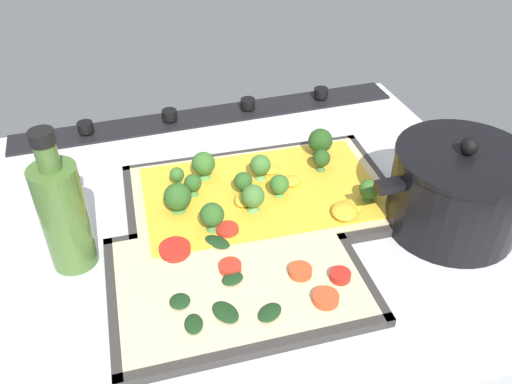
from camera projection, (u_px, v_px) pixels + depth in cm
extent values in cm
cube|color=silver|center=(257.00, 222.00, 80.12)|extent=(76.19, 68.03, 3.00)
cube|color=black|center=(210.00, 115.00, 102.16)|extent=(73.15, 7.00, 0.80)
cylinder|color=black|center=(321.00, 93.00, 106.74)|extent=(2.80, 2.80, 1.80)
cylinder|color=black|center=(248.00, 103.00, 103.16)|extent=(2.80, 2.80, 1.80)
cylinder|color=black|center=(170.00, 115.00, 99.58)|extent=(2.80, 2.80, 1.80)
cylinder|color=black|center=(85.00, 127.00, 96.01)|extent=(2.80, 2.80, 1.80)
cube|color=#33302D|center=(261.00, 199.00, 81.64)|extent=(41.48, 27.25, 0.50)
cube|color=#33302D|center=(244.00, 155.00, 90.66)|extent=(40.25, 3.27, 1.30)
cube|color=#33302D|center=(284.00, 250.00, 72.14)|extent=(40.25, 3.27, 1.30)
cube|color=#33302D|center=(380.00, 179.00, 85.21)|extent=(2.49, 25.24, 1.30)
cube|color=#33302D|center=(131.00, 217.00, 77.59)|extent=(2.49, 25.24, 1.30)
cube|color=beige|center=(261.00, 195.00, 81.19)|extent=(38.96, 24.73, 1.00)
cube|color=gold|center=(261.00, 191.00, 80.76)|extent=(35.82, 22.29, 0.40)
cone|color=#427635|center=(321.00, 167.00, 84.56)|extent=(1.51, 1.51, 1.22)
sphere|color=#264C1C|center=(322.00, 158.00, 83.57)|extent=(2.75, 2.75, 2.75)
cone|color=#68AD54|center=(253.00, 207.00, 76.48)|extent=(1.82, 1.82, 1.33)
sphere|color=#427533|center=(253.00, 196.00, 75.33)|extent=(3.32, 3.32, 3.32)
cone|color=#5B9F46|center=(279.00, 193.00, 79.49)|extent=(1.61, 1.61, 0.88)
sphere|color=#386B28|center=(279.00, 184.00, 78.56)|extent=(2.93, 2.93, 2.93)
cone|color=#68AD54|center=(260.00, 175.00, 82.75)|extent=(1.76, 1.76, 1.30)
sphere|color=#427533|center=(260.00, 165.00, 81.62)|extent=(3.20, 3.20, 3.20)
cone|color=#427635|center=(319.00, 152.00, 87.89)|extent=(2.18, 2.18, 1.34)
sphere|color=#264C1C|center=(320.00, 141.00, 86.58)|extent=(3.97, 3.97, 3.97)
cone|color=#5B9F46|center=(178.00, 182.00, 81.34)|extent=(1.22, 1.22, 1.18)
sphere|color=#386B28|center=(177.00, 174.00, 80.48)|extent=(2.21, 2.21, 2.21)
cone|color=#5B9F46|center=(204.00, 174.00, 82.94)|extent=(1.99, 1.99, 1.26)
sphere|color=#386B28|center=(203.00, 163.00, 81.73)|extent=(3.63, 3.63, 3.63)
cone|color=#4D8B3F|center=(213.00, 225.00, 73.20)|extent=(1.83, 1.83, 1.34)
sphere|color=#2D5B23|center=(212.00, 215.00, 72.04)|extent=(3.33, 3.33, 3.33)
cone|color=#4D8B3F|center=(243.00, 190.00, 79.77)|extent=(1.51, 1.51, 1.18)
sphere|color=#2D5B23|center=(243.00, 181.00, 78.79)|extent=(2.75, 2.75, 2.75)
cone|color=#5B9F46|center=(368.00, 197.00, 78.63)|extent=(1.59, 1.59, 0.84)
sphere|color=#386B28|center=(369.00, 189.00, 77.72)|extent=(2.88, 2.88, 2.88)
cone|color=#4D8B3F|center=(179.00, 207.00, 76.63)|extent=(2.18, 2.18, 0.96)
sphere|color=#2D5B23|center=(177.00, 197.00, 75.44)|extent=(3.96, 3.96, 3.96)
cone|color=#4D8B3F|center=(194.00, 191.00, 79.42)|extent=(1.43, 1.43, 1.25)
sphere|color=#2D5B23|center=(193.00, 183.00, 78.46)|extent=(2.59, 2.59, 2.59)
ellipsoid|color=gold|center=(244.00, 199.00, 78.07)|extent=(4.08, 4.46, 1.27)
ellipsoid|color=gold|center=(211.00, 214.00, 75.70)|extent=(2.94, 3.10, 0.85)
ellipsoid|color=gold|center=(351.00, 206.00, 76.82)|extent=(4.15, 4.15, 1.13)
ellipsoid|color=gold|center=(345.00, 211.00, 75.69)|extent=(5.27, 5.53, 1.51)
ellipsoid|color=gold|center=(270.00, 170.00, 84.26)|extent=(3.72, 3.55, 1.01)
ellipsoid|color=gold|center=(292.00, 181.00, 81.86)|extent=(3.82, 3.74, 1.02)
cube|color=#33302D|center=(238.00, 282.00, 68.02)|extent=(33.11, 24.19, 0.50)
cube|color=#33302D|center=(220.00, 225.00, 76.17)|extent=(32.33, 2.35, 1.30)
cube|color=#33302D|center=(261.00, 350.00, 59.38)|extent=(32.33, 2.35, 1.30)
cube|color=#33302D|center=(352.00, 257.00, 71.00)|extent=(2.02, 23.08, 1.30)
cube|color=#33302D|center=(113.00, 304.00, 64.55)|extent=(2.02, 23.08, 1.30)
cube|color=beige|center=(238.00, 278.00, 67.59)|extent=(30.62, 21.71, 0.90)
cylinder|color=#D14723|center=(326.00, 298.00, 63.70)|extent=(3.20, 3.20, 1.00)
cylinder|color=#B22319|center=(175.00, 249.00, 70.38)|extent=(4.16, 4.16, 1.00)
cylinder|color=red|center=(230.00, 267.00, 67.82)|extent=(2.85, 2.85, 1.00)
cylinder|color=red|center=(227.00, 230.00, 73.39)|extent=(3.18, 3.18, 1.00)
cylinder|color=#B22319|center=(340.00, 276.00, 66.63)|extent=(2.66, 2.66, 1.00)
cylinder|color=#D14723|center=(300.00, 271.00, 67.23)|extent=(2.95, 2.95, 1.00)
ellipsoid|color=#193819|center=(270.00, 312.00, 62.10)|extent=(4.00, 3.71, 0.60)
ellipsoid|color=#193819|center=(180.00, 301.00, 63.45)|extent=(3.00, 3.05, 0.60)
ellipsoid|color=#193819|center=(217.00, 242.00, 71.70)|extent=(4.24, 4.32, 0.60)
ellipsoid|color=#193819|center=(194.00, 324.00, 60.77)|extent=(2.56, 3.26, 0.60)
ellipsoid|color=#193819|center=(226.00, 312.00, 62.13)|extent=(3.87, 4.51, 0.60)
ellipsoid|color=#193819|center=(233.00, 279.00, 66.35)|extent=(3.34, 2.91, 0.60)
cylinder|color=black|center=(456.00, 193.00, 73.92)|extent=(18.18, 18.18, 11.32)
cylinder|color=black|center=(467.00, 157.00, 70.25)|extent=(18.54, 18.54, 0.80)
sphere|color=black|center=(470.00, 146.00, 69.28)|extent=(2.40, 2.40, 2.40)
cube|color=black|center=(390.00, 186.00, 69.17)|extent=(3.60, 2.00, 1.20)
cylinder|color=#476B2D|center=(65.00, 218.00, 66.93)|extent=(5.88, 5.88, 14.92)
cylinder|color=#476B2D|center=(47.00, 156.00, 61.35)|extent=(2.65, 2.65, 3.50)
cylinder|color=black|center=(42.00, 137.00, 59.80)|extent=(2.94, 2.94, 1.60)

